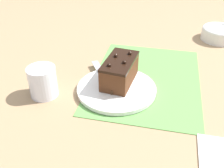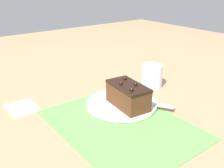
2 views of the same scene
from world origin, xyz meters
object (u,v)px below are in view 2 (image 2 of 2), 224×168
chocolate_cake (128,95)px  serving_knife (133,100)px  cake_plate (122,104)px  drinking_glass (152,76)px

chocolate_cake → serving_knife: (0.01, -0.04, -0.03)m
cake_plate → chocolate_cake: bearing=176.1°
cake_plate → chocolate_cake: chocolate_cake is taller
cake_plate → drinking_glass: bearing=-73.3°
cake_plate → serving_knife: serving_knife is taller
cake_plate → chocolate_cake: (-0.03, 0.00, 0.04)m
serving_knife → drinking_glass: bearing=173.6°
cake_plate → drinking_glass: drinking_glass is taller
chocolate_cake → drinking_glass: size_ratio=1.76×
chocolate_cake → serving_knife: chocolate_cake is taller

